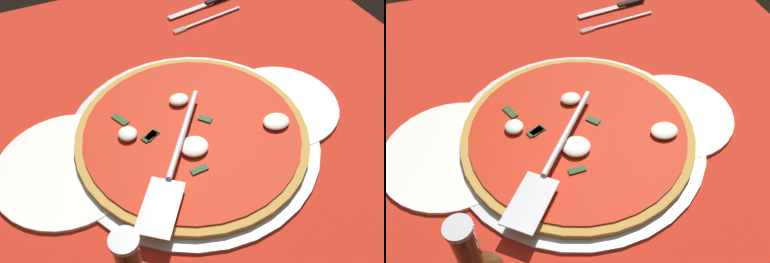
{
  "view_description": "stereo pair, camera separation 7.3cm",
  "coord_description": "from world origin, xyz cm",
  "views": [
    {
      "loc": [
        22.8,
        47.33,
        56.26
      ],
      "look_at": [
        1.96,
        2.35,
        2.0
      ],
      "focal_mm": 39.96,
      "sensor_mm": 36.0,
      "label": 1
    },
    {
      "loc": [
        15.93,
        49.92,
        56.26
      ],
      "look_at": [
        1.96,
        2.35,
        2.0
      ],
      "focal_mm": 39.96,
      "sensor_mm": 36.0,
      "label": 2
    }
  ],
  "objects": [
    {
      "name": "dinner_plate_right",
      "position": [
        23.3,
        -0.05,
        0.6
      ],
      "size": [
        23.85,
        23.85,
        1.0
      ],
      "primitive_type": "cylinder",
      "color": "white",
      "rests_on": "ground_plane"
    },
    {
      "name": "pizza_pan",
      "position": [
        1.96,
        2.35,
        0.55
      ],
      "size": [
        44.01,
        44.01,
        0.9
      ],
      "primitive_type": "cylinder",
      "color": "silver",
      "rests_on": "ground_plane"
    },
    {
      "name": "pizza_server",
      "position": [
        8.01,
        8.73,
        4.01
      ],
      "size": [
        20.25,
        25.3,
        1.0
      ],
      "rotation": [
        0.0,
        0.0,
        0.92
      ],
      "color": "silver",
      "rests_on": "pizza"
    },
    {
      "name": "checker_pattern",
      "position": [
        0.0,
        0.0,
        0.05
      ],
      "size": [
        105.54,
        105.54,
        0.1
      ],
      "color": "silver",
      "rests_on": "ground_plane"
    },
    {
      "name": "ground_plane",
      "position": [
        0.0,
        0.0,
        -0.4
      ],
      "size": [
        105.54,
        105.54,
        0.8
      ],
      "primitive_type": "cube",
      "color": "red"
    },
    {
      "name": "dinner_plate_left",
      "position": [
        -16.34,
        2.07,
        0.6
      ],
      "size": [
        21.52,
        21.52,
        1.0
      ],
      "primitive_type": "cylinder",
      "color": "white",
      "rests_on": "ground_plane"
    },
    {
      "name": "place_setting_near",
      "position": [
        -17.83,
        -32.19,
        0.45
      ],
      "size": [
        19.97,
        14.68,
        1.4
      ],
      "rotation": [
        0.0,
        0.0,
        0.16
      ],
      "color": "white",
      "rests_on": "ground_plane"
    },
    {
      "name": "pizza",
      "position": [
        1.92,
        2.37,
        1.71
      ],
      "size": [
        40.12,
        40.12,
        2.66
      ],
      "color": "#B8893B",
      "rests_on": "pizza_pan"
    }
  ]
}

